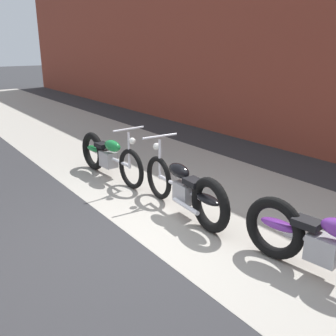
{
  "coord_description": "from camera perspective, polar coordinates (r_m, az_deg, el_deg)",
  "views": [
    {
      "loc": [
        3.63,
        -2.17,
        2.33
      ],
      "look_at": [
        -0.27,
        0.67,
        0.75
      ],
      "focal_mm": 40.8,
      "sensor_mm": 36.0,
      "label": 1
    }
  ],
  "objects": [
    {
      "name": "motorcycle_green",
      "position": [
        7.02,
        -9.21,
        1.92
      ],
      "size": [
        2.01,
        0.58,
        1.03
      ],
      "rotation": [
        0.0,
        0.0,
        0.05
      ],
      "color": "black",
      "rests_on": "ground"
    },
    {
      "name": "sidewalk_slab",
      "position": [
        5.82,
        10.28,
        -5.72
      ],
      "size": [
        36.0,
        3.5,
        0.01
      ],
      "primitive_type": "cube",
      "color": "#9E998E",
      "rests_on": "ground"
    },
    {
      "name": "motorcycle_black",
      "position": [
        5.27,
        3.03,
        -3.38
      ],
      "size": [
        2.01,
        0.58,
        1.03
      ],
      "rotation": [
        0.0,
        0.0,
        3.07
      ],
      "color": "black",
      "rests_on": "ground"
    },
    {
      "name": "motorcycle_purple",
      "position": [
        4.27,
        21.34,
        -10.14
      ],
      "size": [
        2.0,
        0.58,
        1.03
      ],
      "rotation": [
        0.0,
        0.0,
        0.13
      ],
      "color": "black",
      "rests_on": "ground"
    },
    {
      "name": "ground_plane",
      "position": [
        4.83,
        -4.61,
        -10.79
      ],
      "size": [
        80.0,
        80.0,
        0.0
      ],
      "primitive_type": "plane",
      "color": "#2D2D30"
    }
  ]
}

